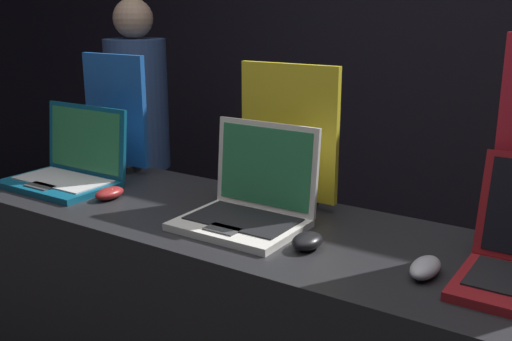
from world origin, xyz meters
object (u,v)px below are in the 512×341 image
Objects in this scene: mouse_middle at (307,241)px; promo_stand_middle at (289,139)px; laptop_front at (70,166)px; mouse_back at (425,268)px; person_bystander at (140,154)px; promo_stand_front at (116,116)px; laptop_middle at (250,201)px; mouse_front at (109,193)px.

promo_stand_middle reaches higher than mouse_middle.
laptop_front is 0.88× the size of promo_stand_middle.
person_bystander is at bearing 152.06° from mouse_back.
promo_stand_middle is at bearing -27.97° from person_bystander.
mouse_middle is 0.40m from promo_stand_middle.
promo_stand_middle is (0.71, 0.22, 0.14)m from laptop_front.
promo_stand_middle is at bearing 0.03° from promo_stand_front.
mouse_middle is at bearing -3.39° from laptop_front.
promo_stand_front is at bearing 163.51° from mouse_middle.
laptop_front is 3.15× the size of mouse_back.
promo_stand_front is at bearing 164.07° from laptop_middle.
promo_stand_middle is (0.48, 0.27, 0.18)m from mouse_front.
mouse_front is at bearing -10.92° from laptop_front.
mouse_back is (1.23, -0.05, -0.04)m from laptop_front.
laptop_middle is at bearing 1.37° from laptop_front.
laptop_middle is (0.48, 0.06, 0.04)m from mouse_front.
mouse_middle is (0.93, -0.06, -0.04)m from laptop_front.
laptop_front is 0.94m from mouse_middle.
mouse_back is at bearing -2.27° from laptop_front.
laptop_front is 3.80× the size of mouse_middle.
mouse_back is (0.51, -0.07, -0.04)m from laptop_middle.
laptop_front reaches higher than mouse_back.
person_bystander is (-1.49, 0.95, -0.18)m from mouse_middle.
mouse_middle reaches higher than mouse_front.
mouse_back is 0.07× the size of person_bystander.
mouse_back is at bearing -0.22° from mouse_front.
person_bystander reaches higher than laptop_middle.
person_bystander is at bearing 129.48° from promo_stand_front.
person_bystander reaches higher than mouse_middle.
laptop_front is at bearing -162.79° from promo_stand_middle.
laptop_front is 1.23m from mouse_back.
mouse_middle is 0.83× the size of mouse_back.
mouse_back is (0.29, 0.01, 0.00)m from mouse_middle.
person_bystander is (-0.56, 0.68, -0.36)m from promo_stand_front.
laptop_front is at bearing -90.00° from promo_stand_front.
mouse_back is at bearing -12.41° from promo_stand_front.
promo_stand_middle is 1.48m from person_bystander.
mouse_middle is at bearing -51.73° from promo_stand_middle.
laptop_middle is (0.71, -0.20, -0.14)m from promo_stand_front.
promo_stand_front is 0.99× the size of promo_stand_middle.
promo_stand_front is at bearing -50.52° from person_bystander.
promo_stand_middle is at bearing 28.89° from mouse_front.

